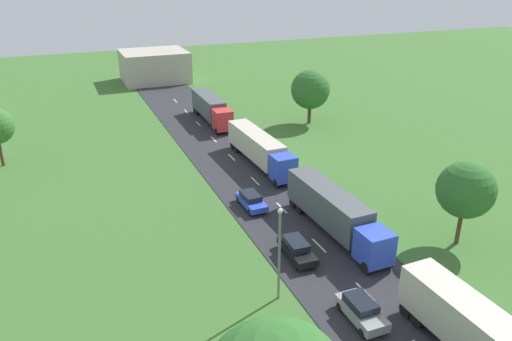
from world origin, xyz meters
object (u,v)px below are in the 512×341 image
object	(u,v)px
tree_maple	(466,190)
truck_third	(259,148)
tree_pine	(310,90)
distant_building	(154,66)
car_fourth	(297,249)
truck_second	(334,211)
truck_lead	(481,335)
car_fifth	(251,200)
truck_fourth	(211,108)
car_third	(361,310)
lamppost_second	(279,249)

from	to	relation	value
tree_maple	truck_third	bearing A→B (deg)	111.20
tree_pine	distant_building	xyz separation A→B (m)	(-15.61, 37.30, -2.15)
tree_maple	car_fourth	bearing A→B (deg)	167.17
truck_second	tree_pine	xyz separation A→B (m)	(13.35, 29.79, 2.97)
truck_second	truck_third	distance (m)	17.45
tree_maple	truck_second	bearing A→B (deg)	148.07
truck_lead	car_fourth	distance (m)	15.42
truck_third	tree_pine	world-z (taller)	tree_pine
car_fourth	distant_building	world-z (taller)	distant_building
truck_second	car_fifth	size ratio (longest dim) A/B	3.14
truck_fourth	tree_pine	distance (m)	15.12
car_third	tree_pine	world-z (taller)	tree_pine
truck_third	car_fourth	distance (m)	20.57
car_fifth	tree_maple	world-z (taller)	tree_maple
truck_fourth	tree_maple	xyz separation A→B (m)	(9.13, -41.68, 2.92)
car_third	tree_pine	bearing A→B (deg)	66.61
truck_third	truck_lead	bearing A→B (deg)	-90.25
truck_second	truck_fourth	xyz separation A→B (m)	(-0.09, 36.05, -0.02)
lamppost_second	tree_maple	size ratio (longest dim) A/B	0.97
car_fifth	tree_pine	bearing A→B (deg)	50.73
lamppost_second	distant_building	distance (m)	74.05
car_fifth	tree_maple	size ratio (longest dim) A/B	0.58
car_third	car_fourth	size ratio (longest dim) A/B	0.91
car_third	lamppost_second	world-z (taller)	lamppost_second
car_fourth	distant_building	xyz separation A→B (m)	(2.62, 69.55, 2.17)
car_fifth	tree_maple	bearing A→B (deg)	-42.76
car_third	car_fifth	distance (m)	18.42
car_third	tree_maple	world-z (taller)	tree_maple
car_third	tree_maple	bearing A→B (deg)	22.08
car_fifth	distant_building	bearing A→B (deg)	87.38
truck_third	lamppost_second	size ratio (longest dim) A/B	2.00
truck_lead	tree_pine	size ratio (longest dim) A/B	1.51
car_third	distant_building	world-z (taller)	distant_building
tree_maple	tree_pine	distance (m)	35.69
truck_third	tree_maple	xyz separation A→B (m)	(8.95, -23.09, 2.97)
lamppost_second	car_fourth	bearing A→B (deg)	49.67
car_fourth	car_fifth	size ratio (longest dim) A/B	1.04
truck_second	car_fifth	bearing A→B (deg)	124.24
truck_lead	truck_fourth	bearing A→B (deg)	90.02
truck_second	truck_fourth	distance (m)	36.05
truck_lead	truck_third	world-z (taller)	truck_lead
car_third	car_fifth	world-z (taller)	car_third
truck_third	lamppost_second	distance (m)	25.69
distant_building	tree_maple	bearing A→B (deg)	-81.16
car_third	car_fourth	distance (m)	8.61
truck_second	tree_pine	world-z (taller)	tree_pine
car_third	truck_second	bearing A→B (deg)	68.66
car_fourth	distant_building	size ratio (longest dim) A/B	0.36
truck_lead	distant_building	distance (m)	84.17
truck_lead	lamppost_second	distance (m)	13.48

